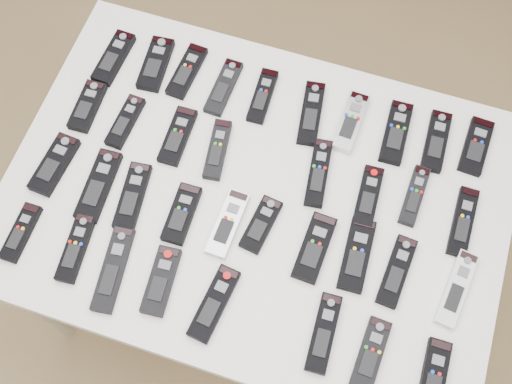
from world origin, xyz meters
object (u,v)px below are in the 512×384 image
(remote_0, at_px, (114,58))
(remote_7, at_px, (396,133))
(remote_28, at_px, (21,233))
(remote_32, at_px, (214,303))
(remote_34, at_px, (371,354))
(remote_20, at_px, (133,196))
(remote_4, at_px, (263,96))
(remote_19, at_px, (99,185))
(remote_22, at_px, (228,224))
(remote_24, at_px, (314,248))
(remote_1, at_px, (156,64))
(remote_11, at_px, (125,122))
(remote_14, at_px, (318,173))
(remote_27, at_px, (456,289))
(remote_2, at_px, (187,71))
(remote_13, at_px, (217,150))
(remote_26, at_px, (397,271))
(remote_10, at_px, (87,106))
(remote_9, at_px, (476,146))
(remote_17, at_px, (463,222))
(remote_25, at_px, (357,255))
(remote_8, at_px, (436,141))
(remote_3, at_px, (224,87))
(remote_5, at_px, (311,113))
(remote_33, at_px, (324,333))
(table, at_px, (256,204))
(remote_29, at_px, (76,248))
(remote_21, at_px, (182,214))
(remote_23, at_px, (261,224))
(remote_12, at_px, (178,136))
(remote_35, at_px, (434,378))
(remote_15, at_px, (368,197))
(remote_16, at_px, (414,196))
(remote_6, at_px, (350,122))

(remote_0, bearing_deg, remote_7, 3.90)
(remote_28, height_order, remote_32, remote_32)
(remote_32, height_order, remote_34, remote_32)
(remote_20, relative_size, remote_28, 1.19)
(remote_4, xyz_separation_m, remote_19, (-0.31, -0.38, 0.00))
(remote_22, relative_size, remote_24, 1.02)
(remote_1, height_order, remote_34, remote_1)
(remote_11, bearing_deg, remote_14, 4.71)
(remote_20, distance_m, remote_24, 0.47)
(remote_27, bearing_deg, remote_2, 162.90)
(remote_13, height_order, remote_26, remote_13)
(remote_10, distance_m, remote_24, 0.71)
(remote_9, distance_m, remote_24, 0.51)
(remote_11, distance_m, remote_17, 0.89)
(remote_24, xyz_separation_m, remote_27, (0.34, 0.01, -0.00))
(remote_32, bearing_deg, remote_25, 44.22)
(remote_0, relative_size, remote_8, 0.98)
(remote_1, height_order, remote_8, remote_1)
(remote_3, relative_size, remote_7, 0.97)
(remote_4, relative_size, remote_20, 0.91)
(remote_28, bearing_deg, remote_5, 42.99)
(remote_4, relative_size, remote_27, 0.85)
(remote_8, distance_m, remote_28, 1.07)
(remote_33, distance_m, remote_34, 0.11)
(remote_5, xyz_separation_m, remote_34, (0.30, -0.56, -0.00))
(table, bearing_deg, remote_26, -12.81)
(remote_29, bearing_deg, remote_21, 32.15)
(remote_1, xyz_separation_m, remote_23, (0.42, -0.35, -0.00))
(remote_12, height_order, remote_13, remote_13)
(remote_12, bearing_deg, remote_19, -126.96)
(remote_24, height_order, remote_33, same)
(remote_27, height_order, remote_35, remote_35)
(remote_15, relative_size, remote_16, 1.00)
(remote_6, relative_size, remote_29, 1.02)
(remote_7, distance_m, remote_26, 0.37)
(remote_1, xyz_separation_m, remote_28, (-0.13, -0.56, -0.00))
(remote_17, bearing_deg, remote_23, -160.73)
(remote_19, height_order, remote_34, same)
(remote_15, bearing_deg, remote_0, 163.79)
(remote_9, bearing_deg, remote_32, -127.06)
(remote_9, relative_size, remote_13, 0.97)
(remote_24, bearing_deg, remote_7, 75.40)
(remote_14, bearing_deg, remote_3, 144.86)
(remote_2, distance_m, remote_35, 0.99)
(remote_26, bearing_deg, remote_2, 155.55)
(remote_29, bearing_deg, remote_10, 104.72)
(remote_23, distance_m, remote_24, 0.14)
(remote_20, xyz_separation_m, remote_34, (0.66, -0.19, 0.00))
(remote_0, bearing_deg, remote_24, -24.78)
(remote_21, bearing_deg, remote_17, 15.06)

